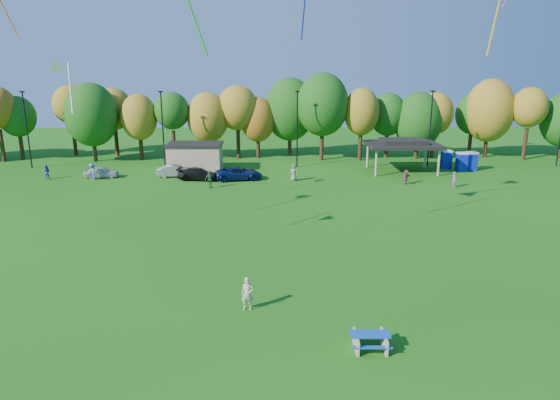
{
  "coord_description": "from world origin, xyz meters",
  "views": [
    {
      "loc": [
        -1.3,
        -19.65,
        12.01
      ],
      "look_at": [
        -0.76,
        6.0,
        5.05
      ],
      "focal_mm": 32.0,
      "sensor_mm": 36.0,
      "label": 1
    }
  ],
  "objects_px": {
    "porta_potties": "(460,161)",
    "car_d": "(199,174)",
    "kite_flyer": "(248,294)",
    "car_b": "(176,171)",
    "picnic_table": "(370,340)",
    "car_c": "(239,173)",
    "car_a": "(101,172)"
  },
  "relations": [
    {
      "from": "car_d",
      "to": "kite_flyer",
      "type": "bearing_deg",
      "value": -160.08
    },
    {
      "from": "car_a",
      "to": "car_c",
      "type": "height_order",
      "value": "car_c"
    },
    {
      "from": "car_a",
      "to": "picnic_table",
      "type": "bearing_deg",
      "value": -150.4
    },
    {
      "from": "car_c",
      "to": "kite_flyer",
      "type": "bearing_deg",
      "value": 175.02
    },
    {
      "from": "kite_flyer",
      "to": "car_a",
      "type": "relative_size",
      "value": 0.47
    },
    {
      "from": "car_b",
      "to": "car_d",
      "type": "xyz_separation_m",
      "value": [
        2.74,
        -1.66,
        -0.02
      ]
    },
    {
      "from": "car_a",
      "to": "car_d",
      "type": "xyz_separation_m",
      "value": [
        10.86,
        -1.41,
        0.03
      ]
    },
    {
      "from": "kite_flyer",
      "to": "car_c",
      "type": "xyz_separation_m",
      "value": [
        -2.2,
        29.71,
        -0.16
      ]
    },
    {
      "from": "picnic_table",
      "to": "car_b",
      "type": "xyz_separation_m",
      "value": [
        -14.76,
        35.08,
        0.25
      ]
    },
    {
      "from": "porta_potties",
      "to": "car_d",
      "type": "height_order",
      "value": "porta_potties"
    },
    {
      "from": "porta_potties",
      "to": "car_b",
      "type": "xyz_separation_m",
      "value": [
        -32.84,
        -3.11,
        -0.42
      ]
    },
    {
      "from": "picnic_table",
      "to": "car_b",
      "type": "distance_m",
      "value": 38.06
    },
    {
      "from": "car_a",
      "to": "porta_potties",
      "type": "bearing_deg",
      "value": -89.0
    },
    {
      "from": "car_c",
      "to": "car_b",
      "type": "bearing_deg",
      "value": 67.79
    },
    {
      "from": "car_a",
      "to": "kite_flyer",
      "type": "bearing_deg",
      "value": -154.49
    },
    {
      "from": "porta_potties",
      "to": "car_a",
      "type": "bearing_deg",
      "value": -175.3
    },
    {
      "from": "car_a",
      "to": "car_d",
      "type": "bearing_deg",
      "value": -101.09
    },
    {
      "from": "car_a",
      "to": "car_c",
      "type": "bearing_deg",
      "value": -98.87
    },
    {
      "from": "porta_potties",
      "to": "car_a",
      "type": "relative_size",
      "value": 1.02
    },
    {
      "from": "car_b",
      "to": "car_c",
      "type": "relative_size",
      "value": 0.81
    },
    {
      "from": "porta_potties",
      "to": "car_b",
      "type": "height_order",
      "value": "porta_potties"
    },
    {
      "from": "porta_potties",
      "to": "kite_flyer",
      "type": "height_order",
      "value": "porta_potties"
    },
    {
      "from": "kite_flyer",
      "to": "car_b",
      "type": "height_order",
      "value": "kite_flyer"
    },
    {
      "from": "picnic_table",
      "to": "car_c",
      "type": "height_order",
      "value": "car_c"
    },
    {
      "from": "car_b",
      "to": "car_c",
      "type": "distance_m",
      "value": 7.25
    },
    {
      "from": "porta_potties",
      "to": "car_c",
      "type": "bearing_deg",
      "value": -169.58
    },
    {
      "from": "picnic_table",
      "to": "car_d",
      "type": "relative_size",
      "value": 0.38
    },
    {
      "from": "porta_potties",
      "to": "car_c",
      "type": "height_order",
      "value": "porta_potties"
    },
    {
      "from": "kite_flyer",
      "to": "car_b",
      "type": "bearing_deg",
      "value": 110.0
    },
    {
      "from": "kite_flyer",
      "to": "car_c",
      "type": "height_order",
      "value": "kite_flyer"
    },
    {
      "from": "car_c",
      "to": "car_d",
      "type": "xyz_separation_m",
      "value": [
        -4.32,
        -0.03,
        -0.04
      ]
    },
    {
      "from": "car_b",
      "to": "car_c",
      "type": "height_order",
      "value": "car_c"
    }
  ]
}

